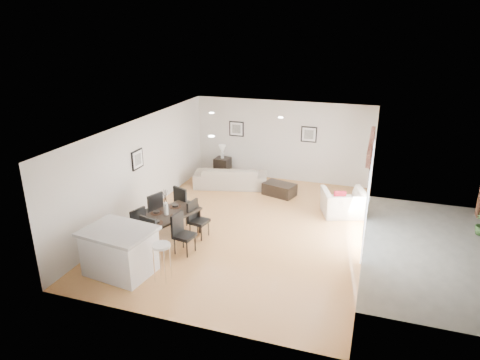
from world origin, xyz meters
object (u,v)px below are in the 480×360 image
(sofa, at_px, (230,177))
(armchair, at_px, (343,203))
(dining_chair_head, at_px, (146,238))
(dining_chair_wfar, at_px, (153,210))
(kitchen_island, at_px, (120,251))
(dining_table, at_px, (167,217))
(dining_chair_foot, at_px, (184,203))
(dining_chair_efar, at_px, (196,217))
(coffee_table, at_px, (279,189))
(side_table, at_px, (223,167))
(dining_chair_wnear, at_px, (136,224))
(bar_stool, at_px, (161,250))
(dining_chair_enear, at_px, (181,231))

(sofa, distance_m, armchair, 3.90)
(sofa, height_order, dining_chair_head, dining_chair_head)
(dining_chair_wfar, bearing_deg, kitchen_island, 30.15)
(armchair, bearing_deg, dining_table, 16.04)
(dining_chair_head, distance_m, dining_chair_foot, 2.06)
(dining_chair_efar, xyz_separation_m, kitchen_island, (-0.86, -2.04, -0.01))
(sofa, distance_m, dining_chair_head, 5.03)
(dining_table, relative_size, dining_chair_efar, 1.97)
(coffee_table, bearing_deg, kitchen_island, -94.89)
(dining_table, height_order, side_table, dining_table)
(dining_chair_wnear, bearing_deg, dining_table, 145.10)
(coffee_table, xyz_separation_m, side_table, (-2.31, 1.11, 0.14))
(coffee_table, height_order, side_table, side_table)
(dining_chair_wfar, height_order, dining_chair_foot, dining_chair_foot)
(armchair, height_order, bar_stool, bar_stool)
(sofa, height_order, kitchen_island, kitchen_island)
(sofa, distance_m, dining_chair_wnear, 4.52)
(dining_table, relative_size, dining_chair_head, 1.79)
(dining_chair_enear, bearing_deg, dining_chair_head, 146.93)
(dining_chair_efar, height_order, kitchen_island, kitchen_island)
(armchair, relative_size, dining_chair_enear, 1.18)
(dining_table, height_order, coffee_table, dining_table)
(dining_chair_wnear, xyz_separation_m, dining_chair_efar, (1.18, 0.88, -0.02))
(sofa, xyz_separation_m, dining_chair_wnear, (-0.82, -4.44, 0.20))
(dining_chair_enear, height_order, kitchen_island, kitchen_island)
(dining_chair_foot, bearing_deg, dining_chair_enear, 135.24)
(armchair, bearing_deg, dining_chair_wnear, 16.21)
(sofa, bearing_deg, dining_chair_foot, 71.32)
(kitchen_island, bearing_deg, armchair, 53.78)
(dining_chair_enear, xyz_separation_m, dining_chair_head, (-0.57, -0.62, 0.04))
(dining_chair_foot, height_order, coffee_table, dining_chair_foot)
(armchair, xyz_separation_m, bar_stool, (-3.23, -4.46, 0.35))
(armchair, xyz_separation_m, dining_table, (-3.96, -2.85, 0.26))
(dining_table, distance_m, bar_stool, 1.76)
(armchair, distance_m, dining_table, 4.89)
(dining_chair_wfar, bearing_deg, coffee_table, 164.56)
(dining_chair_wnear, bearing_deg, dining_chair_foot, 177.45)
(armchair, bearing_deg, sofa, -36.69)
(kitchen_island, height_order, bar_stool, kitchen_island)
(kitchen_island, bearing_deg, dining_chair_enear, 61.69)
(armchair, distance_m, side_table, 4.79)
(dining_chair_wfar, height_order, dining_chair_efar, dining_chair_wfar)
(side_table, bearing_deg, sofa, -55.64)
(dining_chair_enear, xyz_separation_m, side_table, (-0.97, 5.29, -0.21))
(armchair, distance_m, coffee_table, 2.24)
(sofa, relative_size, armchair, 2.05)
(coffee_table, bearing_deg, dining_chair_foot, -108.26)
(armchair, relative_size, dining_chair_wnear, 1.17)
(dining_table, relative_size, dining_chair_enear, 1.92)
(dining_chair_wfar, xyz_separation_m, coffee_table, (2.51, 3.38, -0.39))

